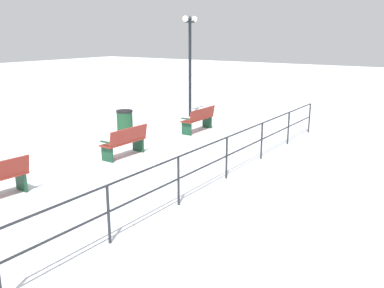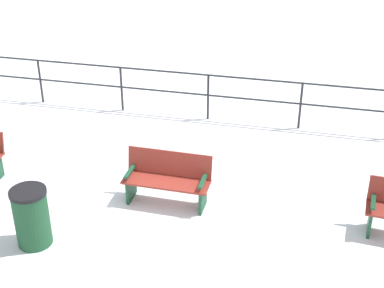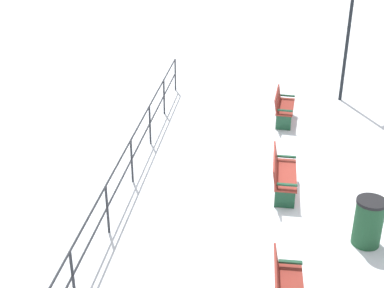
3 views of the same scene
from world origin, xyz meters
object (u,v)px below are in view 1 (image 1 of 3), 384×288
(bench_second, at_px, (125,142))
(lamppost_near, at_px, (190,50))
(trash_bin, at_px, (125,124))
(bench_nearest, at_px, (199,119))

(bench_second, bearing_deg, lamppost_near, -71.74)
(bench_second, relative_size, lamppost_near, 0.36)
(lamppost_near, height_order, trash_bin, lamppost_near)
(lamppost_near, relative_size, trash_bin, 4.35)
(bench_nearest, bearing_deg, lamppost_near, -50.26)
(bench_nearest, relative_size, lamppost_near, 0.39)
(bench_second, relative_size, trash_bin, 1.55)
(bench_nearest, distance_m, trash_bin, 2.73)
(bench_nearest, relative_size, trash_bin, 1.68)
(bench_second, height_order, lamppost_near, lamppost_near)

